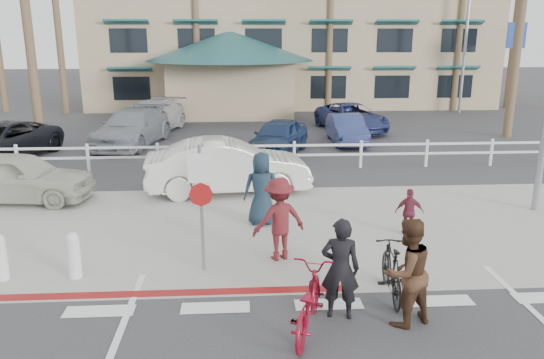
{
  "coord_description": "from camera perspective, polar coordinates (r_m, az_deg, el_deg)",
  "views": [
    {
      "loc": [
        -1.53,
        -7.79,
        4.63
      ],
      "look_at": [
        -0.82,
        3.62,
        1.5
      ],
      "focal_mm": 35.0,
      "sensor_mm": 36.0,
      "label": 1
    }
  ],
  "objects": [
    {
      "name": "ground",
      "position": [
        9.19,
        6.74,
        -15.05
      ],
      "size": [
        140.0,
        140.0,
        0.0
      ],
      "primitive_type": "plane",
      "color": "#333335"
    },
    {
      "name": "sidewalk_plaza",
      "position": [
        13.22,
        3.32,
        -5.19
      ],
      "size": [
        22.0,
        7.0,
        0.01
      ],
      "primitive_type": "cube",
      "color": "gray",
      "rests_on": "ground"
    },
    {
      "name": "cross_street",
      "position": [
        17.01,
        1.74,
        -0.48
      ],
      "size": [
        40.0,
        5.0,
        0.01
      ],
      "primitive_type": "cube",
      "color": "#333335",
      "rests_on": "ground"
    },
    {
      "name": "parking_lot",
      "position": [
        26.25,
        -0.16,
        5.15
      ],
      "size": [
        50.0,
        16.0,
        0.01
      ],
      "primitive_type": "cube",
      "color": "#333335",
      "rests_on": "ground"
    },
    {
      "name": "curb_red",
      "position": [
        10.22,
        -11.7,
        -11.92
      ],
      "size": [
        7.0,
        0.25,
        0.02
      ],
      "primitive_type": "cube",
      "color": "maroon",
      "rests_on": "ground"
    },
    {
      "name": "rail_fence",
      "position": [
        18.86,
        2.71,
        2.64
      ],
      "size": [
        29.4,
        0.16,
        1.0
      ],
      "primitive_type": null,
      "color": "silver",
      "rests_on": "ground"
    },
    {
      "name": "building",
      "position": [
        38.97,
        1.72,
        16.8
      ],
      "size": [
        28.0,
        16.0,
        11.3
      ],
      "primitive_type": null,
      "color": "tan",
      "rests_on": "ground"
    },
    {
      "name": "sign_post",
      "position": [
        10.52,
        -7.6,
        -2.43
      ],
      "size": [
        0.5,
        0.1,
        2.9
      ],
      "primitive_type": null,
      "color": "gray",
      "rests_on": "ground"
    },
    {
      "name": "bollard_0",
      "position": [
        11.13,
        -20.55,
        -7.64
      ],
      "size": [
        0.26,
        0.26,
        0.95
      ],
      "primitive_type": null,
      "color": "silver",
      "rests_on": "ground"
    },
    {
      "name": "bollard_1",
      "position": [
        11.62,
        -27.22,
        -7.43
      ],
      "size": [
        0.26,
        0.26,
        0.95
      ],
      "primitive_type": null,
      "color": "silver",
      "rests_on": "ground"
    },
    {
      "name": "streetlight_1",
      "position": [
        34.55,
        20.18,
        14.61
      ],
      "size": [
        0.6,
        2.0,
        9.5
      ],
      "primitive_type": null,
      "color": "gray",
      "rests_on": "ground"
    },
    {
      "name": "info_sign",
      "position": [
        33.65,
        24.41,
        10.86
      ],
      "size": [
        1.2,
        0.16,
        5.6
      ],
      "primitive_type": null,
      "color": "navy",
      "rests_on": "ground"
    },
    {
      "name": "palm_1",
      "position": [
        34.48,
        -22.29,
        17.33
      ],
      "size": [
        4.0,
        4.0,
        13.0
      ],
      "primitive_type": null,
      "color": "#15371A",
      "rests_on": "ground"
    },
    {
      "name": "palm_5",
      "position": [
        33.31,
        6.34,
        18.43
      ],
      "size": [
        4.0,
        4.0,
        13.0
      ],
      "primitive_type": null,
      "color": "#15371A",
      "rests_on": "ground"
    },
    {
      "name": "bike_red",
      "position": [
        8.69,
        3.88,
        -13.0
      ],
      "size": [
        1.22,
        2.06,
        1.02
      ],
      "primitive_type": "imported",
      "rotation": [
        0.0,
        0.0,
        2.84
      ],
      "color": "maroon",
      "rests_on": "ground"
    },
    {
      "name": "rider_red",
      "position": [
        8.98,
        7.35,
        -9.49
      ],
      "size": [
        0.71,
        0.54,
        1.77
      ],
      "primitive_type": "imported",
      "rotation": [
        0.0,
        0.0,
        2.95
      ],
      "color": "black",
      "rests_on": "ground"
    },
    {
      "name": "bike_black",
      "position": [
        9.95,
        12.73,
        -9.55
      ],
      "size": [
        0.63,
        1.74,
        1.02
      ],
      "primitive_type": "imported",
      "rotation": [
        0.0,
        0.0,
        3.05
      ],
      "color": "black",
      "rests_on": "ground"
    },
    {
      "name": "rider_black",
      "position": [
        8.97,
        14.31,
        -9.65
      ],
      "size": [
        1.1,
        0.99,
        1.84
      ],
      "primitive_type": "imported",
      "rotation": [
        0.0,
        0.0,
        3.55
      ],
      "color": "#432919",
      "rests_on": "ground"
    },
    {
      "name": "pedestrian_a",
      "position": [
        11.14,
        0.78,
        -4.28
      ],
      "size": [
        1.31,
        1.0,
        1.79
      ],
      "primitive_type": "imported",
      "rotation": [
        0.0,
        0.0,
        3.46
      ],
      "color": "#5B181C",
      "rests_on": "ground"
    },
    {
      "name": "pedestrian_child",
      "position": [
        13.01,
        14.56,
        -3.4
      ],
      "size": [
        0.71,
        0.4,
        1.13
      ],
      "primitive_type": "imported",
      "rotation": [
        0.0,
        0.0,
        2.94
      ],
      "color": "maroon",
      "rests_on": "ground"
    },
    {
      "name": "pedestrian_b",
      "position": [
        13.19,
        -1.12,
        -1.01
      ],
      "size": [
        0.93,
        0.63,
        1.85
      ],
      "primitive_type": "imported",
      "rotation": [
        0.0,
        0.0,
        3.19
      ],
      "color": "#162634",
      "rests_on": "ground"
    },
    {
      "name": "car_white_sedan",
      "position": [
        15.99,
        -4.75,
        1.42
      ],
      "size": [
        5.03,
        2.16,
        1.61
      ],
      "primitive_type": "imported",
      "rotation": [
        0.0,
        0.0,
        1.67
      ],
      "color": "silver",
      "rests_on": "ground"
    },
    {
      "name": "car_red_compact",
      "position": [
        16.75,
        -25.7,
        0.25
      ],
      "size": [
        4.38,
        2.16,
        1.44
      ],
      "primitive_type": "imported",
      "rotation": [
        0.0,
        0.0,
        1.46
      ],
      "color": "beige",
      "rests_on": "ground"
    },
    {
      "name": "lot_car_1",
      "position": [
        23.69,
        -14.82,
        5.41
      ],
      "size": [
        3.14,
        5.59,
        1.53
      ],
      "primitive_type": "imported",
      "rotation": [
        0.0,
        0.0,
        -0.2
      ],
      "color": "gray",
      "rests_on": "ground"
    },
    {
      "name": "lot_car_2",
      "position": [
        21.17,
        0.66,
        4.61
      ],
      "size": [
        3.06,
        4.43,
        1.4
      ],
      "primitive_type": "imported",
      "rotation": [
        0.0,
        0.0,
        -0.38
      ],
      "color": "navy",
      "rests_on": "ground"
    },
    {
      "name": "lot_car_3",
      "position": [
        23.6,
        8.04,
        5.39
      ],
      "size": [
        1.35,
        3.83,
        1.26
      ],
      "primitive_type": "imported",
      "rotation": [
        0.0,
        0.0,
        -0.01
      ],
      "color": "navy",
      "rests_on": "ground"
    },
    {
      "name": "lot_car_4",
      "position": [
        26.65,
        -12.84,
        6.57
      ],
      "size": [
        3.36,
        5.6,
        1.52
      ],
      "primitive_type": "imported",
      "rotation": [
        0.0,
        0.0,
        -0.25
      ],
      "color": "#BDBDBD",
      "rests_on": "ground"
    },
    {
      "name": "lot_car_5",
      "position": [
        26.7,
        8.53,
        6.62
      ],
      "size": [
        3.37,
        5.28,
        1.35
      ],
      "primitive_type": "imported",
      "rotation": [
        0.0,
        0.0,
        0.25
      ],
      "color": "navy",
      "rests_on": "ground"
    }
  ]
}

